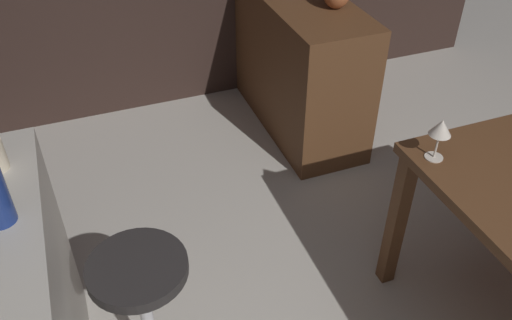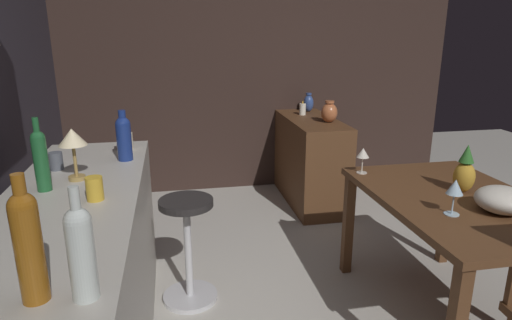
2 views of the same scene
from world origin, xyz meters
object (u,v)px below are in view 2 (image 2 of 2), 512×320
bar_stool (188,247)px  cup_cream (126,141)px  vase_ceramic_blue (308,103)px  wine_bottle_amber (28,242)px  cup_slate (56,161)px  wine_bottle_clear (81,249)px  wine_glass_right (455,188)px  pineapple_centerpiece (465,172)px  pillar_candle_tall (303,109)px  counter_lamp (73,141)px  wine_bottle_cobalt (124,136)px  fruit_bowl (502,200)px  sideboard_cabinet (310,161)px  wine_bottle_green (41,158)px  vase_copper (329,112)px  cup_mustard (95,188)px  wine_glass_left (363,154)px  dining_table (456,213)px

bar_stool → cup_cream: (0.32, 0.34, 0.60)m
bar_stool → vase_ceramic_blue: (1.81, -1.31, 0.56)m
wine_bottle_amber → cup_slate: 1.26m
wine_bottle_clear → wine_glass_right: bearing=-67.6°
wine_glass_right → pineapple_centerpiece: pineapple_centerpiece is taller
pineapple_centerpiece → pillar_candle_tall: bearing=9.2°
cup_slate → counter_lamp: counter_lamp is taller
bar_stool → wine_bottle_cobalt: bearing=78.4°
fruit_bowl → counter_lamp: counter_lamp is taller
cup_cream → vase_ceramic_blue: vase_ceramic_blue is taller
sideboard_cabinet → wine_bottle_cobalt: 2.16m
wine_bottle_clear → wine_bottle_green: 0.98m
bar_stool → wine_glass_right: size_ratio=3.66×
vase_ceramic_blue → vase_copper: bearing=-178.4°
cup_slate → vase_copper: vase_copper is taller
cup_mustard → wine_glass_right: bearing=-93.7°
pineapple_centerpiece → wine_bottle_amber: wine_bottle_amber is taller
wine_bottle_clear → wine_bottle_cobalt: (1.36, 0.02, -0.01)m
wine_glass_left → vase_copper: size_ratio=0.84×
wine_bottle_cobalt → vase_ceramic_blue: bearing=-43.1°
wine_bottle_cobalt → counter_lamp: (-0.31, 0.20, 0.06)m
cup_slate → cup_cream: bearing=-41.1°
fruit_bowl → wine_bottle_green: 2.20m
wine_bottle_amber → pillar_candle_tall: size_ratio=2.64×
wine_glass_left → cup_slate: (-0.10, 1.77, 0.08)m
wine_bottle_clear → counter_lamp: wine_bottle_clear is taller
wine_glass_left → sideboard_cabinet: bearing=-4.8°
cup_mustard → vase_copper: bearing=-43.8°
bar_stool → wine_bottle_clear: bearing=166.8°
cup_slate → vase_copper: size_ratio=0.54×
wine_bottle_amber → vase_ceramic_blue: (3.09, -1.74, -0.16)m
wine_glass_right → cup_slate: bearing=72.8°
vase_ceramic_blue → vase_copper: vase_copper is taller
cup_cream → pillar_candle_tall: size_ratio=0.89×
pillar_candle_tall → vase_copper: size_ratio=0.70×
dining_table → cup_slate: bearing=79.3°
wine_bottle_clear → pillar_candle_tall: bearing=-27.0°
sideboard_cabinet → fruit_bowl: fruit_bowl is taller
wine_bottle_cobalt → cup_cream: (0.25, 0.02, -0.09)m
wine_bottle_clear → vase_ceramic_blue: bearing=-27.4°
wine_bottle_amber → pillar_candle_tall: wine_bottle_amber is taller
fruit_bowl → cup_cream: 2.11m
wine_glass_right → wine_bottle_clear: bearing=112.4°
bar_stool → wine_glass_left: (0.05, -1.11, 0.51)m
wine_bottle_clear → wine_bottle_cobalt: 1.36m
pineapple_centerpiece → vase_ceramic_blue: 2.19m
wine_bottle_green → pillar_candle_tall: (2.02, -1.84, -0.18)m
pineapple_centerpiece → counter_lamp: 2.06m
counter_lamp → wine_glass_left: bearing=-79.8°
cup_cream → cup_slate: size_ratio=1.14×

